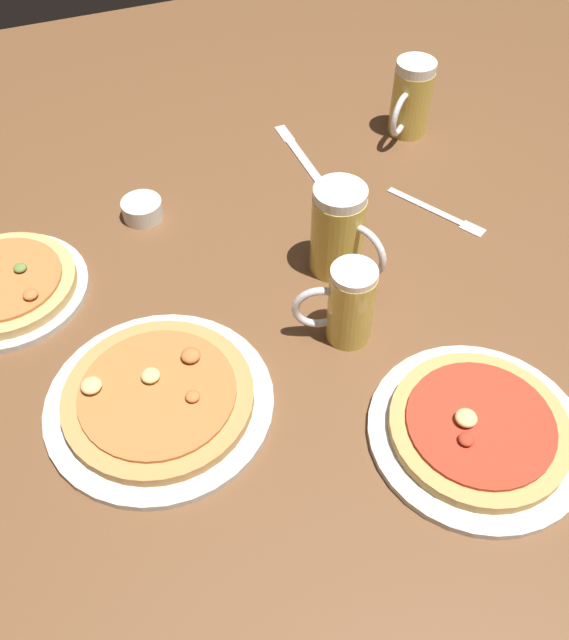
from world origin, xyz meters
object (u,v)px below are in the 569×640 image
(pizza_plate_far, at_px, (5,286))
(beer_mug_amber, at_px, (348,305))
(fork_left, at_px, (438,212))
(knife_right, at_px, (299,153))
(pizza_plate_near, at_px, (159,399))
(beer_mug_pale, at_px, (339,231))
(beer_mug_dark, at_px, (411,99))
(pizza_plate_side, at_px, (478,430))
(ramekin_sauce, at_px, (142,209))

(pizza_plate_far, bearing_deg, beer_mug_amber, -30.71)
(fork_left, height_order, knife_right, same)
(pizza_plate_near, bearing_deg, beer_mug_pale, 24.96)
(pizza_plate_near, xyz_separation_m, fork_left, (0.59, 0.23, -0.01))
(pizza_plate_near, relative_size, beer_mug_amber, 2.34)
(pizza_plate_far, relative_size, knife_right, 1.25)
(pizza_plate_far, relative_size, beer_mug_dark, 1.72)
(beer_mug_pale, bearing_deg, pizza_plate_side, -83.38)
(pizza_plate_side, bearing_deg, knife_right, 88.41)
(pizza_plate_side, xyz_separation_m, fork_left, (0.19, 0.44, -0.01))
(beer_mug_dark, height_order, beer_mug_pale, beer_mug_pale)
(pizza_plate_near, distance_m, ramekin_sauce, 0.43)
(beer_mug_amber, distance_m, beer_mug_pale, 0.15)
(pizza_plate_far, relative_size, ramekin_sauce, 3.61)
(pizza_plate_far, relative_size, pizza_plate_side, 0.88)
(pizza_plate_side, distance_m, knife_right, 0.71)
(pizza_plate_near, xyz_separation_m, knife_right, (0.42, 0.50, -0.01))
(fork_left, bearing_deg, knife_right, 122.80)
(pizza_plate_side, relative_size, knife_right, 1.42)
(fork_left, bearing_deg, pizza_plate_near, -158.90)
(pizza_plate_far, height_order, pizza_plate_side, same)
(beer_mug_dark, distance_m, fork_left, 0.28)
(pizza_plate_far, relative_size, fork_left, 1.44)
(pizza_plate_far, height_order, ramekin_sauce, pizza_plate_far)
(pizza_plate_side, xyz_separation_m, beer_mug_dark, (0.26, 0.70, 0.06))
(beer_mug_amber, bearing_deg, pizza_plate_far, 149.29)
(pizza_plate_near, relative_size, beer_mug_pale, 2.00)
(beer_mug_pale, height_order, knife_right, beer_mug_pale)
(pizza_plate_near, relative_size, pizza_plate_far, 1.23)
(beer_mug_dark, distance_m, knife_right, 0.25)
(pizza_plate_near, height_order, fork_left, pizza_plate_near)
(beer_mug_dark, xyz_separation_m, beer_mug_amber, (-0.36, -0.46, -0.01))
(beer_mug_dark, bearing_deg, beer_mug_pale, -133.71)
(pizza_plate_near, bearing_deg, ramekin_sauce, 79.47)
(beer_mug_dark, height_order, ramekin_sauce, beer_mug_dark)
(pizza_plate_near, xyz_separation_m, ramekin_sauce, (0.08, 0.42, 0.00))
(beer_mug_amber, height_order, knife_right, beer_mug_amber)
(beer_mug_pale, relative_size, knife_right, 0.77)
(fork_left, relative_size, knife_right, 0.86)
(beer_mug_dark, bearing_deg, ramekin_sauce, -173.60)
(ramekin_sauce, xyz_separation_m, fork_left, (0.52, -0.19, -0.01))
(ramekin_sauce, height_order, knife_right, ramekin_sauce)
(beer_mug_dark, relative_size, fork_left, 0.84)
(pizza_plate_far, bearing_deg, fork_left, -6.22)
(beer_mug_pale, bearing_deg, beer_mug_amber, -109.54)
(pizza_plate_far, xyz_separation_m, pizza_plate_side, (0.58, -0.53, -0.00))
(pizza_plate_side, distance_m, fork_left, 0.48)
(ramekin_sauce, relative_size, knife_right, 0.35)
(pizza_plate_near, bearing_deg, pizza_plate_side, -27.95)
(knife_right, bearing_deg, pizza_plate_far, -163.17)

